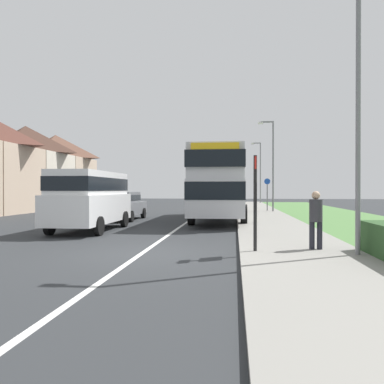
{
  "coord_description": "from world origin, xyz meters",
  "views": [
    {
      "loc": [
        2.46,
        -10.12,
        1.72
      ],
      "look_at": [
        0.66,
        6.34,
        1.6
      ],
      "focal_mm": 36.36,
      "sensor_mm": 36.0,
      "label": 1
    }
  ],
  "objects_px": {
    "street_lamp_far": "(259,169)",
    "street_lamp_mid": "(271,160)",
    "parked_car_grey": "(122,204)",
    "pedestrian_at_stop": "(316,217)",
    "parked_van_white": "(91,196)",
    "bus_stop_sign": "(255,196)",
    "cycle_route_sign": "(267,193)",
    "street_lamp_near": "(354,83)",
    "double_decker_bus": "(220,182)"
  },
  "relations": [
    {
      "from": "street_lamp_far",
      "to": "street_lamp_mid",
      "type": "bearing_deg",
      "value": -90.88
    },
    {
      "from": "parked_car_grey",
      "to": "pedestrian_at_stop",
      "type": "bearing_deg",
      "value": -51.33
    },
    {
      "from": "parked_van_white",
      "to": "bus_stop_sign",
      "type": "relative_size",
      "value": 2.07
    },
    {
      "from": "pedestrian_at_stop",
      "to": "cycle_route_sign",
      "type": "relative_size",
      "value": 0.66
    },
    {
      "from": "cycle_route_sign",
      "to": "street_lamp_mid",
      "type": "bearing_deg",
      "value": -73.87
    },
    {
      "from": "bus_stop_sign",
      "to": "street_lamp_mid",
      "type": "bearing_deg",
      "value": 83.4
    },
    {
      "from": "street_lamp_mid",
      "to": "street_lamp_far",
      "type": "relative_size",
      "value": 0.92
    },
    {
      "from": "street_lamp_near",
      "to": "street_lamp_mid",
      "type": "xyz_separation_m",
      "value": [
        -0.23,
        18.72,
        -0.45
      ]
    },
    {
      "from": "cycle_route_sign",
      "to": "street_lamp_mid",
      "type": "xyz_separation_m",
      "value": [
        0.23,
        -0.81,
        2.43
      ]
    },
    {
      "from": "parked_van_white",
      "to": "cycle_route_sign",
      "type": "distance_m",
      "value": 16.19
    },
    {
      "from": "street_lamp_near",
      "to": "street_lamp_far",
      "type": "bearing_deg",
      "value": 89.93
    },
    {
      "from": "pedestrian_at_stop",
      "to": "street_lamp_mid",
      "type": "xyz_separation_m",
      "value": [
        0.51,
        17.95,
        2.89
      ]
    },
    {
      "from": "street_lamp_near",
      "to": "parked_car_grey",
      "type": "bearing_deg",
      "value": 129.08
    },
    {
      "from": "parked_van_white",
      "to": "pedestrian_at_stop",
      "type": "xyz_separation_m",
      "value": [
        8.09,
        -4.89,
        -0.46
      ]
    },
    {
      "from": "parked_van_white",
      "to": "cycle_route_sign",
      "type": "bearing_deg",
      "value": 58.91
    },
    {
      "from": "double_decker_bus",
      "to": "street_lamp_near",
      "type": "bearing_deg",
      "value": -72.54
    },
    {
      "from": "parked_car_grey",
      "to": "street_lamp_far",
      "type": "bearing_deg",
      "value": 70.22
    },
    {
      "from": "double_decker_bus",
      "to": "parked_van_white",
      "type": "relative_size",
      "value": 2.12
    },
    {
      "from": "double_decker_bus",
      "to": "bus_stop_sign",
      "type": "xyz_separation_m",
      "value": [
        1.34,
        -11.45,
        -0.6
      ]
    },
    {
      "from": "pedestrian_at_stop",
      "to": "street_lamp_far",
      "type": "bearing_deg",
      "value": 88.75
    },
    {
      "from": "cycle_route_sign",
      "to": "double_decker_bus",
      "type": "bearing_deg",
      "value": -112.66
    },
    {
      "from": "pedestrian_at_stop",
      "to": "parked_van_white",
      "type": "bearing_deg",
      "value": 148.81
    },
    {
      "from": "double_decker_bus",
      "to": "bus_stop_sign",
      "type": "bearing_deg",
      "value": -83.32
    },
    {
      "from": "bus_stop_sign",
      "to": "parked_car_grey",
      "type": "bearing_deg",
      "value": 121.76
    },
    {
      "from": "parked_car_grey",
      "to": "street_lamp_near",
      "type": "xyz_separation_m",
      "value": [
        9.11,
        -11.22,
        3.44
      ]
    },
    {
      "from": "street_lamp_far",
      "to": "parked_car_grey",
      "type": "bearing_deg",
      "value": -109.78
    },
    {
      "from": "double_decker_bus",
      "to": "cycle_route_sign",
      "type": "xyz_separation_m",
      "value": [
        3.24,
        7.75,
        -0.72
      ]
    },
    {
      "from": "pedestrian_at_stop",
      "to": "street_lamp_far",
      "type": "relative_size",
      "value": 0.23
    },
    {
      "from": "street_lamp_mid",
      "to": "double_decker_bus",
      "type": "bearing_deg",
      "value": -116.55
    },
    {
      "from": "cycle_route_sign",
      "to": "street_lamp_near",
      "type": "xyz_separation_m",
      "value": [
        0.47,
        -19.52,
        2.88
      ]
    },
    {
      "from": "parked_van_white",
      "to": "street_lamp_near",
      "type": "height_order",
      "value": "street_lamp_near"
    },
    {
      "from": "bus_stop_sign",
      "to": "street_lamp_mid",
      "type": "height_order",
      "value": "street_lamp_mid"
    },
    {
      "from": "double_decker_bus",
      "to": "street_lamp_mid",
      "type": "relative_size",
      "value": 1.71
    },
    {
      "from": "parked_van_white",
      "to": "street_lamp_far",
      "type": "height_order",
      "value": "street_lamp_far"
    },
    {
      "from": "parked_car_grey",
      "to": "street_lamp_far",
      "type": "xyz_separation_m",
      "value": [
        9.15,
        25.44,
        3.29
      ]
    },
    {
      "from": "street_lamp_mid",
      "to": "cycle_route_sign",
      "type": "bearing_deg",
      "value": 106.13
    },
    {
      "from": "parked_van_white",
      "to": "street_lamp_near",
      "type": "relative_size",
      "value": 0.71
    },
    {
      "from": "parked_car_grey",
      "to": "street_lamp_near",
      "type": "bearing_deg",
      "value": -50.92
    },
    {
      "from": "double_decker_bus",
      "to": "bus_stop_sign",
      "type": "relative_size",
      "value": 4.38
    },
    {
      "from": "parked_van_white",
      "to": "parked_car_grey",
      "type": "distance_m",
      "value": 5.59
    },
    {
      "from": "street_lamp_mid",
      "to": "parked_van_white",
      "type": "bearing_deg",
      "value": -123.35
    },
    {
      "from": "double_decker_bus",
      "to": "street_lamp_far",
      "type": "relative_size",
      "value": 1.57
    },
    {
      "from": "parked_car_grey",
      "to": "bus_stop_sign",
      "type": "height_order",
      "value": "bus_stop_sign"
    },
    {
      "from": "street_lamp_mid",
      "to": "street_lamp_far",
      "type": "bearing_deg",
      "value": 89.12
    },
    {
      "from": "parked_van_white",
      "to": "double_decker_bus",
      "type": "bearing_deg",
      "value": 50.04
    },
    {
      "from": "bus_stop_sign",
      "to": "street_lamp_far",
      "type": "bearing_deg",
      "value": 86.21
    },
    {
      "from": "parked_car_grey",
      "to": "street_lamp_near",
      "type": "relative_size",
      "value": 0.59
    },
    {
      "from": "parked_van_white",
      "to": "street_lamp_mid",
      "type": "relative_size",
      "value": 0.81
    },
    {
      "from": "street_lamp_near",
      "to": "street_lamp_mid",
      "type": "bearing_deg",
      "value": 90.71
    },
    {
      "from": "double_decker_bus",
      "to": "street_lamp_near",
      "type": "distance_m",
      "value": 12.53
    }
  ]
}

